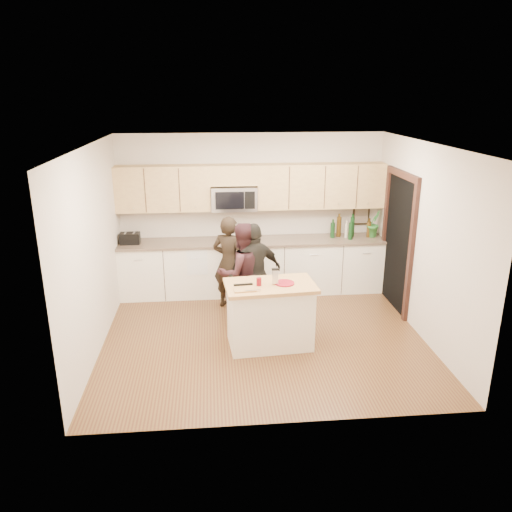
{
  "coord_description": "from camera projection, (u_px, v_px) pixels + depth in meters",
  "views": [
    {
      "loc": [
        -0.7,
        -6.42,
        3.35
      ],
      "look_at": [
        -0.07,
        0.35,
        1.1
      ],
      "focal_mm": 35.0,
      "sensor_mm": 36.0,
      "label": 1
    }
  ],
  "objects": [
    {
      "name": "microwave",
      "position": [
        234.0,
        198.0,
        8.33
      ],
      "size": [
        0.76,
        0.41,
        0.4
      ],
      "color": "silver",
      "rests_on": "ground"
    },
    {
      "name": "bottle_cluster",
      "position": [
        350.0,
        227.0,
        8.6
      ],
      "size": [
        0.74,
        0.28,
        0.41
      ],
      "color": "black",
      "rests_on": "back_cabinetry"
    },
    {
      "name": "upper_cabinetry",
      "position": [
        254.0,
        186.0,
        8.34
      ],
      "size": [
        4.5,
        0.33,
        0.75
      ],
      "color": "tan",
      "rests_on": "ground"
    },
    {
      "name": "floor",
      "position": [
        263.0,
        336.0,
        7.18
      ],
      "size": [
        4.5,
        4.5,
        0.0
      ],
      "primitive_type": "plane",
      "color": "brown",
      "rests_on": "ground"
    },
    {
      "name": "cutting_board",
      "position": [
        245.0,
        290.0,
        6.44
      ],
      "size": [
        0.3,
        0.2,
        0.02
      ],
      "primitive_type": "cube",
      "rotation": [
        0.0,
        0.0,
        0.08
      ],
      "color": "#B3864A",
      "rests_on": "island"
    },
    {
      "name": "red_plate",
      "position": [
        285.0,
        283.0,
        6.67
      ],
      "size": [
        0.26,
        0.26,
        0.02
      ],
      "primitive_type": "cylinder",
      "color": "maroon",
      "rests_on": "island"
    },
    {
      "name": "doorway",
      "position": [
        398.0,
        237.0,
        7.86
      ],
      "size": [
        0.06,
        1.25,
        2.2
      ],
      "color": "black",
      "rests_on": "ground"
    },
    {
      "name": "room_shell",
      "position": [
        264.0,
        219.0,
        6.64
      ],
      "size": [
        4.52,
        4.02,
        2.71
      ],
      "color": "beige",
      "rests_on": "ground"
    },
    {
      "name": "back_cabinetry",
      "position": [
        253.0,
        266.0,
        8.63
      ],
      "size": [
        4.5,
        0.66,
        0.94
      ],
      "color": "white",
      "rests_on": "ground"
    },
    {
      "name": "island",
      "position": [
        270.0,
        314.0,
        6.8
      ],
      "size": [
        1.25,
        0.79,
        0.9
      ],
      "rotation": [
        0.0,
        0.0,
        0.08
      ],
      "color": "white",
      "rests_on": "ground"
    },
    {
      "name": "drink_glass",
      "position": [
        259.0,
        282.0,
        6.59
      ],
      "size": [
        0.07,
        0.07,
        0.1
      ],
      "primitive_type": "cylinder",
      "color": "maroon",
      "rests_on": "island"
    },
    {
      "name": "woman_right",
      "position": [
        255.0,
        273.0,
        7.43
      ],
      "size": [
        0.97,
        0.74,
        1.54
      ],
      "primitive_type": "imported",
      "rotation": [
        0.0,
        0.0,
        3.61
      ],
      "color": "black",
      "rests_on": "ground"
    },
    {
      "name": "knife",
      "position": [
        253.0,
        290.0,
        6.39
      ],
      "size": [
        0.2,
        0.04,
        0.01
      ],
      "primitive_type": "cube",
      "rotation": [
        0.0,
        0.0,
        0.08
      ],
      "color": "silver",
      "rests_on": "cutting_board"
    },
    {
      "name": "toaster",
      "position": [
        130.0,
        238.0,
        8.26
      ],
      "size": [
        0.32,
        0.2,
        0.19
      ],
      "color": "black",
      "rests_on": "back_cabinetry"
    },
    {
      "name": "woman_center",
      "position": [
        242.0,
        273.0,
        7.42
      ],
      "size": [
        0.89,
        0.78,
        1.54
      ],
      "primitive_type": "imported",
      "rotation": [
        0.0,
        0.0,
        3.44
      ],
      "color": "#30181C",
      "rests_on": "ground"
    },
    {
      "name": "box_grater",
      "position": [
        275.0,
        276.0,
        6.6
      ],
      "size": [
        0.09,
        0.06,
        0.21
      ],
      "color": "silver",
      "rests_on": "red_plate"
    },
    {
      "name": "tongs",
      "position": [
        243.0,
        285.0,
        6.56
      ],
      "size": [
        0.26,
        0.05,
        0.02
      ],
      "primitive_type": "cube",
      "rotation": [
        0.0,
        0.0,
        0.08
      ],
      "color": "black",
      "rests_on": "cutting_board"
    },
    {
      "name": "orchid",
      "position": [
        374.0,
        223.0,
        8.62
      ],
      "size": [
        0.33,
        0.33,
        0.47
      ],
      "primitive_type": "imported",
      "rotation": [
        0.0,
        0.0,
        0.68
      ],
      "color": "#2F752E",
      "rests_on": "back_cabinetry"
    },
    {
      "name": "dish_towel",
      "position": [
        197.0,
        253.0,
        8.27
      ],
      "size": [
        0.34,
        0.6,
        0.48
      ],
      "color": "white",
      "rests_on": "ground"
    },
    {
      "name": "framed_picture",
      "position": [
        361.0,
        214.0,
        8.82
      ],
      "size": [
        0.3,
        0.03,
        0.38
      ],
      "color": "black",
      "rests_on": "ground"
    },
    {
      "name": "woman_left",
      "position": [
        229.0,
        263.0,
        7.93
      ],
      "size": [
        0.66,
        0.57,
        1.52
      ],
      "primitive_type": "imported",
      "rotation": [
        0.0,
        0.0,
        2.69
      ],
      "color": "black",
      "rests_on": "ground"
    }
  ]
}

